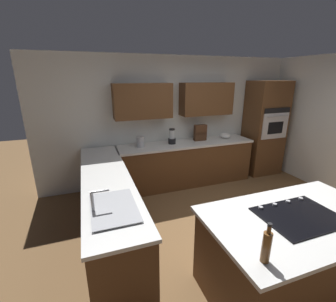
# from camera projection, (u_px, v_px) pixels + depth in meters

# --- Properties ---
(ground_plane) EXTENTS (14.00, 14.00, 0.00)m
(ground_plane) POSITION_uv_depth(u_px,v_px,m) (237.00, 228.00, 3.52)
(ground_plane) COLOR brown
(wall_back) EXTENTS (6.00, 0.44, 2.60)m
(wall_back) POSITION_uv_depth(u_px,v_px,m) (182.00, 116.00, 4.90)
(wall_back) COLOR silver
(wall_back) RESTS_ON ground
(lower_cabinets_back) EXTENTS (2.80, 0.60, 0.86)m
(lower_cabinets_back) POSITION_uv_depth(u_px,v_px,m) (186.00, 164.00, 4.90)
(lower_cabinets_back) COLOR brown
(lower_cabinets_back) RESTS_ON ground
(countertop_back) EXTENTS (2.84, 0.64, 0.04)m
(countertop_back) POSITION_uv_depth(u_px,v_px,m) (186.00, 144.00, 4.76)
(countertop_back) COLOR silver
(countertop_back) RESTS_ON lower_cabinets_back
(lower_cabinets_side) EXTENTS (0.60, 2.90, 0.86)m
(lower_cabinets_side) POSITION_uv_depth(u_px,v_px,m) (109.00, 207.00, 3.30)
(lower_cabinets_side) COLOR brown
(lower_cabinets_side) RESTS_ON ground
(countertop_side) EXTENTS (0.64, 2.94, 0.04)m
(countertop_side) POSITION_uv_depth(u_px,v_px,m) (106.00, 178.00, 3.16)
(countertop_side) COLOR silver
(countertop_side) RESTS_ON lower_cabinets_side
(island_base) EXTENTS (1.75, 0.98, 0.86)m
(island_base) POSITION_uv_depth(u_px,v_px,m) (291.00, 256.00, 2.40)
(island_base) COLOR brown
(island_base) RESTS_ON ground
(island_top) EXTENTS (1.83, 1.06, 0.04)m
(island_top) POSITION_uv_depth(u_px,v_px,m) (299.00, 218.00, 2.26)
(island_top) COLOR silver
(island_top) RESTS_ON island_base
(wall_oven) EXTENTS (0.80, 0.66, 2.11)m
(wall_oven) POSITION_uv_depth(u_px,v_px,m) (264.00, 128.00, 5.33)
(wall_oven) COLOR brown
(wall_oven) RESTS_ON ground
(sink_unit) EXTENTS (0.46, 0.70, 0.23)m
(sink_unit) POSITION_uv_depth(u_px,v_px,m) (113.00, 207.00, 2.38)
(sink_unit) COLOR #515456
(sink_unit) RESTS_ON countertop_side
(cooktop) EXTENTS (0.76, 0.56, 0.03)m
(cooktop) POSITION_uv_depth(u_px,v_px,m) (299.00, 216.00, 2.26)
(cooktop) COLOR black
(cooktop) RESTS_ON island_top
(blender) EXTENTS (0.15, 0.15, 0.31)m
(blender) POSITION_uv_depth(u_px,v_px,m) (172.00, 137.00, 4.66)
(blender) COLOR black
(blender) RESTS_ON countertop_back
(mixing_bowl) EXTENTS (0.22, 0.22, 0.12)m
(mixing_bowl) POSITION_uv_depth(u_px,v_px,m) (225.00, 136.00, 5.08)
(mixing_bowl) COLOR white
(mixing_bowl) RESTS_ON countertop_back
(spice_rack) EXTENTS (0.27, 0.11, 0.33)m
(spice_rack) POSITION_uv_depth(u_px,v_px,m) (200.00, 133.00, 4.89)
(spice_rack) COLOR #472B19
(spice_rack) RESTS_ON countertop_back
(kettle) EXTENTS (0.15, 0.15, 0.20)m
(kettle) POSITION_uv_depth(u_px,v_px,m) (140.00, 142.00, 4.46)
(kettle) COLOR #B7BABF
(kettle) RESTS_ON countertop_back
(oil_bottle) EXTENTS (0.07, 0.07, 0.32)m
(oil_bottle) POSITION_uv_depth(u_px,v_px,m) (266.00, 246.00, 1.67)
(oil_bottle) COLOR brown
(oil_bottle) RESTS_ON island_top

